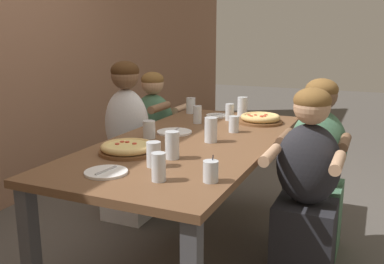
{
  "coord_description": "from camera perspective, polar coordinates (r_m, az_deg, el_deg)",
  "views": [
    {
      "loc": [
        -2.33,
        -1.03,
        1.42
      ],
      "look_at": [
        0.0,
        0.0,
        0.83
      ],
      "focal_mm": 40.0,
      "sensor_mm": 36.0,
      "label": 1
    }
  ],
  "objects": [
    {
      "name": "cocktail_glass_blue",
      "position": [
        1.89,
        2.51,
        -5.4
      ],
      "size": [
        0.07,
        0.07,
        0.12
      ],
      "color": "silver",
      "rests_on": "dining_table"
    },
    {
      "name": "diner_near_center",
      "position": [
        2.55,
        14.99,
        -8.02
      ],
      "size": [
        0.51,
        0.4,
        1.14
      ],
      "rotation": [
        0.0,
        0.0,
        1.57
      ],
      "color": "#232328",
      "rests_on": "ground"
    },
    {
      "name": "pizza_board_main",
      "position": [
        2.35,
        -8.54,
        -2.14
      ],
      "size": [
        0.31,
        0.31,
        0.05
      ],
      "color": "brown",
      "rests_on": "dining_table"
    },
    {
      "name": "drinking_glass_h",
      "position": [
        1.9,
        -4.47,
        -4.89
      ],
      "size": [
        0.06,
        0.06,
        0.13
      ],
      "color": "silver",
      "rests_on": "dining_table"
    },
    {
      "name": "dining_table",
      "position": [
        2.64,
        -0.0,
        -2.79
      ],
      "size": [
        2.02,
        0.96,
        0.78
      ],
      "color": "brown",
      "rests_on": "ground"
    },
    {
      "name": "empty_plate_a",
      "position": [
        2.81,
        -2.37,
        0.0
      ],
      "size": [
        0.23,
        0.23,
        0.02
      ],
      "color": "white",
      "rests_on": "dining_table"
    },
    {
      "name": "drinking_glass_a",
      "position": [
        3.49,
        -0.16,
        3.42
      ],
      "size": [
        0.07,
        0.07,
        0.13
      ],
      "color": "silver",
      "rests_on": "dining_table"
    },
    {
      "name": "drinking_glass_e",
      "position": [
        2.67,
        -5.74,
        0.34
      ],
      "size": [
        0.08,
        0.08,
        0.11
      ],
      "color": "silver",
      "rests_on": "dining_table"
    },
    {
      "name": "drinking_glass_j",
      "position": [
        3.21,
        5.04,
        2.66
      ],
      "size": [
        0.06,
        0.06,
        0.13
      ],
      "color": "silver",
      "rests_on": "dining_table"
    },
    {
      "name": "drinking_glass_i",
      "position": [
        2.1,
        -5.13,
        -3.14
      ],
      "size": [
        0.07,
        0.07,
        0.12
      ],
      "color": "silver",
      "rests_on": "dining_table"
    },
    {
      "name": "drinking_glass_g",
      "position": [
        2.56,
        2.56,
        0.3
      ],
      "size": [
        0.08,
        0.08,
        0.15
      ],
      "color": "silver",
      "rests_on": "dining_table"
    },
    {
      "name": "empty_plate_b",
      "position": [
        2.04,
        -11.38,
        -5.27
      ],
      "size": [
        0.2,
        0.2,
        0.02
      ],
      "color": "white",
      "rests_on": "dining_table"
    },
    {
      "name": "drinking_glass_c",
      "position": [
        3.39,
        6.73,
        3.39
      ],
      "size": [
        0.08,
        0.08,
        0.15
      ],
      "color": "silver",
      "rests_on": "dining_table"
    },
    {
      "name": "drinking_glass_b",
      "position": [
        2.22,
        -2.66,
        -2.0
      ],
      "size": [
        0.07,
        0.07,
        0.14
      ],
      "color": "silver",
      "rests_on": "dining_table"
    },
    {
      "name": "diner_far_midright",
      "position": [
        3.31,
        -8.54,
        -1.98
      ],
      "size": [
        0.51,
        0.4,
        1.22
      ],
      "rotation": [
        0.0,
        0.0,
        -1.57
      ],
      "color": "silver",
      "rests_on": "ground"
    },
    {
      "name": "diner_near_midright",
      "position": [
        2.9,
        16.19,
        -5.39
      ],
      "size": [
        0.51,
        0.4,
        1.15
      ],
      "rotation": [
        0.0,
        0.0,
        1.57
      ],
      "color": "#477556",
      "rests_on": "ground"
    },
    {
      "name": "pizza_board_second",
      "position": [
        3.15,
        9.09,
        1.77
      ],
      "size": [
        0.32,
        0.32,
        0.06
      ],
      "color": "brown",
      "rests_on": "dining_table"
    },
    {
      "name": "drinking_glass_f",
      "position": [
        2.83,
        5.59,
        0.91
      ],
      "size": [
        0.07,
        0.07,
        0.11
      ],
      "color": "silver",
      "rests_on": "dining_table"
    },
    {
      "name": "diner_far_right",
      "position": [
        3.67,
        -5.08,
        -1.46
      ],
      "size": [
        0.51,
        0.4,
        1.11
      ],
      "rotation": [
        0.0,
        0.0,
        -1.57
      ],
      "color": "#477556",
      "rests_on": "ground"
    },
    {
      "name": "ground_plane",
      "position": [
        2.91,
        -0.0,
        -16.14
      ],
      "size": [
        18.0,
        18.0,
        0.0
      ],
      "primitive_type": "plane",
      "color": "#514C47",
      "rests_on": "ground"
    },
    {
      "name": "drinking_glass_d",
      "position": [
        3.09,
        0.73,
        2.34
      ],
      "size": [
        0.06,
        0.06,
        0.13
      ],
      "color": "silver",
      "rests_on": "dining_table"
    },
    {
      "name": "empty_plate_c",
      "position": [
        3.37,
        3.43,
        2.21
      ],
      "size": [
        0.18,
        0.18,
        0.02
      ],
      "color": "white",
      "rests_on": "dining_table"
    }
  ]
}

